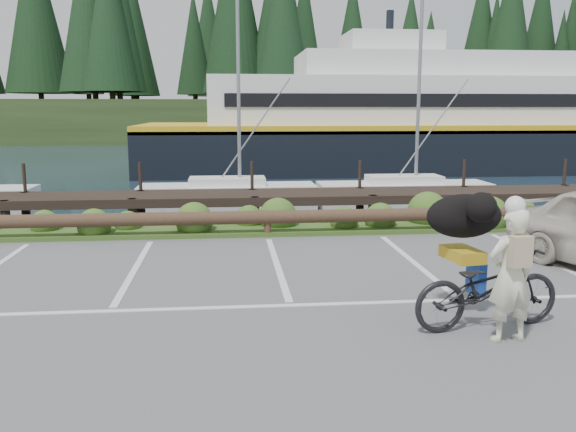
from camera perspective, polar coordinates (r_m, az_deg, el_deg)
The scene contains 7 objects.
ground at distance 9.50m, azimuth -0.03°, elevation -7.63°, with size 72.00×72.00×0.00m, color #535356.
harbor_backdrop at distance 87.53m, azimuth -4.93°, elevation 8.05°, with size 170.00×160.00×30.00m.
vegetation_strip at distance 14.61m, azimuth -2.09°, elevation -1.17°, with size 34.00×1.60×0.10m, color #3D5B21.
log_rail at distance 13.94m, azimuth -1.91°, elevation -1.93°, with size 32.00×0.30×0.60m, color #443021, non-canonical shape.
bicycle at distance 8.49m, azimuth 18.15°, elevation -6.44°, with size 0.72×2.07×1.09m, color black.
cyclist at distance 8.03m, azimuth 20.12°, elevation -5.25°, with size 0.62×0.41×1.70m, color #EAE7C6.
dog at distance 8.86m, azimuth 16.15°, elevation 0.01°, with size 1.07×0.52×0.62m, color black.
Camera 1 is at (-0.90, -9.01, 2.87)m, focal length 38.00 mm.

